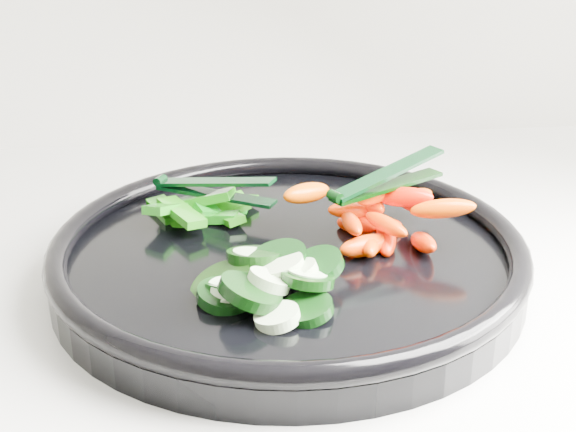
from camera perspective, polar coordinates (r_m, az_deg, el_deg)
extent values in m
cube|color=silver|center=(0.70, -9.70, -3.70)|extent=(2.02, 0.62, 0.03)
cylinder|color=black|center=(0.64, 0.00, -3.49)|extent=(0.42, 0.42, 0.02)
torus|color=black|center=(0.63, 0.00, -2.00)|extent=(0.43, 0.43, 0.02)
cylinder|color=black|center=(0.57, -4.21, -5.31)|extent=(0.04, 0.04, 0.02)
cylinder|color=#DBEFBF|center=(0.56, -4.34, -5.53)|extent=(0.04, 0.04, 0.02)
cylinder|color=black|center=(0.55, 1.26, -6.66)|extent=(0.05, 0.05, 0.02)
cylinder|color=beige|center=(0.54, -0.77, -7.22)|extent=(0.04, 0.04, 0.02)
cylinder|color=black|center=(0.59, -2.06, -4.41)|extent=(0.06, 0.06, 0.02)
cylinder|color=beige|center=(0.58, -1.93, -4.61)|extent=(0.05, 0.05, 0.02)
cylinder|color=black|center=(0.58, -3.52, -4.60)|extent=(0.06, 0.06, 0.01)
cylinder|color=#D7FAC8|center=(0.57, -3.55, -5.16)|extent=(0.04, 0.04, 0.01)
cylinder|color=black|center=(0.56, -4.43, -5.71)|extent=(0.06, 0.06, 0.02)
cylinder|color=#D8F8C7|center=(0.57, -4.32, -5.38)|extent=(0.04, 0.04, 0.01)
cylinder|color=black|center=(0.58, -4.69, -4.95)|extent=(0.06, 0.06, 0.03)
cylinder|color=beige|center=(0.56, -4.40, -5.67)|extent=(0.04, 0.04, 0.02)
cylinder|color=black|center=(0.58, 2.05, -3.59)|extent=(0.04, 0.04, 0.03)
cylinder|color=#B7D0A6|center=(0.57, 0.80, -3.96)|extent=(0.04, 0.04, 0.02)
cylinder|color=black|center=(0.59, -2.38, -2.87)|extent=(0.05, 0.05, 0.02)
cylinder|color=#CEEDBE|center=(0.59, -2.47, -2.92)|extent=(0.04, 0.04, 0.02)
cylinder|color=black|center=(0.55, -2.72, -5.45)|extent=(0.05, 0.05, 0.03)
cylinder|color=beige|center=(0.56, -1.33, -4.62)|extent=(0.03, 0.03, 0.02)
cylinder|color=black|center=(0.59, -0.78, -3.22)|extent=(0.06, 0.06, 0.02)
cylinder|color=beige|center=(0.58, -0.55, -3.70)|extent=(0.04, 0.04, 0.02)
cylinder|color=black|center=(0.56, 1.40, -4.49)|extent=(0.05, 0.05, 0.02)
cylinder|color=#DCF1C0|center=(0.57, 1.34, -4.24)|extent=(0.04, 0.04, 0.01)
ellipsoid|color=red|center=(0.64, 6.98, -1.50)|extent=(0.03, 0.05, 0.03)
ellipsoid|color=red|center=(0.63, 5.65, -2.09)|extent=(0.06, 0.04, 0.03)
ellipsoid|color=#EE2C00|center=(0.66, 4.97, -0.61)|extent=(0.04, 0.04, 0.03)
ellipsoid|color=#E30C00|center=(0.64, 9.60, -1.87)|extent=(0.02, 0.05, 0.03)
ellipsoid|color=#EA3E00|center=(0.63, 5.83, -2.12)|extent=(0.02, 0.04, 0.02)
ellipsoid|color=#FF3A00|center=(0.66, 6.64, -0.66)|extent=(0.04, 0.02, 0.02)
ellipsoid|color=red|center=(0.71, 5.55, 1.12)|extent=(0.03, 0.05, 0.02)
ellipsoid|color=#F31200|center=(0.63, 4.54, -0.54)|extent=(0.02, 0.04, 0.02)
ellipsoid|color=red|center=(0.68, 8.68, 1.09)|extent=(0.02, 0.06, 0.03)
ellipsoid|color=#F73700|center=(0.67, 5.80, 0.80)|extent=(0.03, 0.05, 0.02)
ellipsoid|color=#FF3300|center=(0.63, 6.99, -0.60)|extent=(0.04, 0.04, 0.02)
ellipsoid|color=#F35400|center=(0.65, 4.45, 0.41)|extent=(0.05, 0.03, 0.02)
ellipsoid|color=#F85E00|center=(0.69, 9.18, 1.42)|extent=(0.04, 0.04, 0.02)
ellipsoid|color=#F60C00|center=(0.65, 8.29, 1.35)|extent=(0.05, 0.04, 0.03)
ellipsoid|color=#F15A00|center=(0.65, 1.34, 1.64)|extent=(0.05, 0.04, 0.02)
ellipsoid|color=#FF6300|center=(0.65, 6.30, 1.48)|extent=(0.04, 0.03, 0.02)
ellipsoid|color=#F53F00|center=(0.63, 10.96, 0.52)|extent=(0.05, 0.03, 0.02)
cube|color=#09670C|center=(0.69, -4.44, 0.00)|extent=(0.03, 0.05, 0.02)
cube|color=#0A6A10|center=(0.70, -4.61, 0.35)|extent=(0.05, 0.04, 0.02)
cube|color=#116E0A|center=(0.72, -3.76, 1.20)|extent=(0.04, 0.04, 0.02)
cube|color=#106609|center=(0.69, -5.50, -0.10)|extent=(0.05, 0.03, 0.01)
cube|color=#0F6F0A|center=(0.69, -5.62, 0.20)|extent=(0.07, 0.04, 0.03)
cube|color=#0A6F0C|center=(0.71, -8.76, 0.44)|extent=(0.03, 0.05, 0.01)
cube|color=#1B6509|center=(0.69, -7.10, 0.10)|extent=(0.03, 0.06, 0.03)
cube|color=#146709|center=(0.70, -6.27, 1.15)|extent=(0.06, 0.04, 0.03)
cube|color=#0A720D|center=(0.68, -8.47, 0.59)|extent=(0.04, 0.05, 0.02)
cube|color=#126809|center=(0.67, -7.60, 0.26)|extent=(0.04, 0.06, 0.01)
cylinder|color=black|center=(0.61, 3.36, 1.40)|extent=(0.01, 0.01, 0.01)
cube|color=black|center=(0.65, 7.11, 2.13)|extent=(0.10, 0.07, 0.00)
cube|color=black|center=(0.64, 7.16, 3.08)|extent=(0.10, 0.07, 0.02)
cylinder|color=black|center=(0.72, -9.07, 2.52)|extent=(0.01, 0.01, 0.01)
cube|color=black|center=(0.69, -5.18, 1.54)|extent=(0.10, 0.07, 0.00)
cube|color=black|center=(0.69, -5.22, 2.42)|extent=(0.10, 0.07, 0.02)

